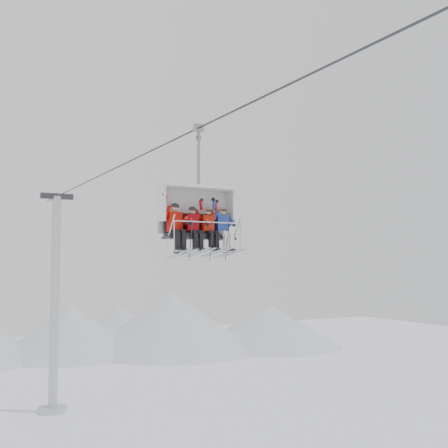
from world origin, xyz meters
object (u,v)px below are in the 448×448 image
skier_far_left (176,226)px  skier_center_right (209,228)px  chairlift_carrier (197,212)px  skier_center_left (194,228)px  lift_tower_right (54,317)px  skier_far_right (224,228)px

skier_far_left → skier_center_right: skier_far_left is taller
chairlift_carrier → skier_center_left: chairlift_carrier is taller
lift_tower_right → skier_far_right: size_ratio=7.99×
lift_tower_right → skier_center_right: bearing=-89.2°
skier_far_left → skier_center_right: size_ratio=1.00×
lift_tower_right → skier_center_right: lift_tower_right is taller
chairlift_carrier → skier_far_left: (-0.83, -0.30, -0.47)m
skier_center_left → chairlift_carrier: bearing=51.4°
skier_far_left → skier_center_left: (0.57, -0.01, -0.04)m
lift_tower_right → skier_far_left: size_ratio=7.99×
lift_tower_right → skier_center_left: bearing=-90.7°
skier_center_right → skier_far_right: size_ratio=1.00×
lift_tower_right → skier_center_right: 21.00m
lift_tower_right → chairlift_carrier: (0.00, -20.22, 4.90)m
lift_tower_right → chairlift_carrier: bearing=-90.0°
chairlift_carrier → skier_center_left: (-0.25, -0.31, -0.50)m
skier_far_left → skier_center_right: 1.11m
lift_tower_right → skier_far_right: bearing=-87.8°
skier_center_left → skier_far_right: size_ratio=1.00×
skier_center_left → skier_center_right: (0.53, -0.00, -0.00)m
skier_far_left → skier_center_left: 0.58m
skier_far_right → skier_far_left: bearing=179.8°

